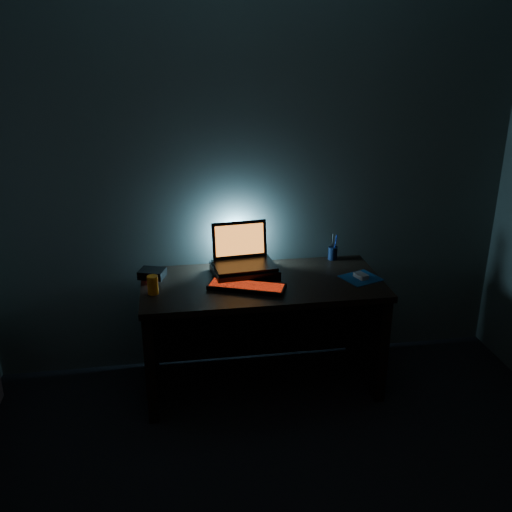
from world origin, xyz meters
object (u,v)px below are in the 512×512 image
Objects in this scene: mouse at (361,276)px; juice_glass at (153,285)px; pen_cup at (333,253)px; keyboard at (247,287)px; router at (152,273)px; laptop at (242,255)px.

juice_glass reaches higher than mouse.
pen_cup is 1.27m from juice_glass.
mouse is (0.74, 0.05, 0.00)m from keyboard.
router reaches higher than keyboard.
pen_cup is at bearing 82.64° from mouse.
laptop is 0.76m from mouse.
router is at bearing 149.32° from mouse.
keyboard is 2.60× the size of router.
juice_glass is at bearing 160.27° from mouse.
pen_cup is (0.65, 0.40, 0.03)m from keyboard.
pen_cup reaches higher than mouse.
mouse is at bearing 1.34° from juice_glass.
router is at bearing -173.97° from pen_cup.
laptop is at bearing 18.36° from router.
laptop is at bearing 109.47° from keyboard.
router is (-1.22, -0.13, -0.02)m from pen_cup.
router is at bearing 173.66° from laptop.
laptop reaches higher than mouse.
juice_glass is at bearing -162.41° from laptop.
juice_glass is at bearing -68.90° from router.
juice_glass is 0.25m from router.
keyboard is 0.76m from pen_cup.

